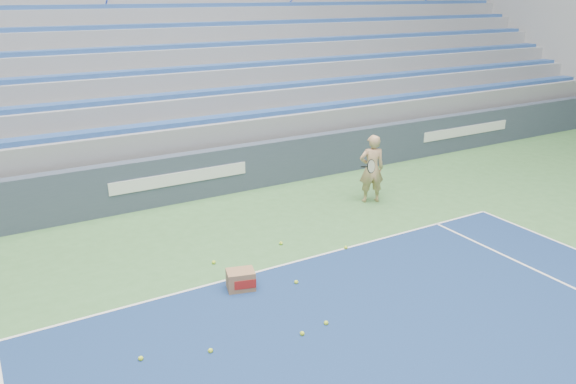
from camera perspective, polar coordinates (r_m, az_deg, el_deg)
name	(u,v)px	position (r m, az deg, el deg)	size (l,w,h in m)	color
sponsor_barrier	(179,178)	(12.96, -11.05, 1.39)	(30.00, 0.32, 1.10)	#364153
bleachers	(109,69)	(17.97, -17.76, 11.81)	(31.00, 9.15, 7.30)	gray
tennis_player	(372,169)	(12.76, 8.49, 2.36)	(0.94, 0.90, 1.57)	tan
ball_box	(241,280)	(9.17, -4.82, -8.91)	(0.51, 0.44, 0.33)	#906745
tennis_ball_0	(296,282)	(9.35, 0.84, -9.14)	(0.07, 0.07, 0.07)	#CAEC30
tennis_ball_1	(346,248)	(10.58, 5.90, -5.64)	(0.07, 0.07, 0.07)	#CAEC30
tennis_ball_2	(141,359)	(7.86, -14.73, -16.04)	(0.07, 0.07, 0.07)	#CAEC30
tennis_ball_3	(211,351)	(7.83, -7.88, -15.68)	(0.07, 0.07, 0.07)	#CAEC30
tennis_ball_4	(302,334)	(8.09, 1.45, -14.18)	(0.07, 0.07, 0.07)	#CAEC30
tennis_ball_5	(281,243)	(10.70, -0.72, -5.22)	(0.07, 0.07, 0.07)	#CAEC30
tennis_ball_6	(326,323)	(8.33, 3.89, -13.13)	(0.07, 0.07, 0.07)	#CAEC30
tennis_ball_7	(214,262)	(10.07, -7.56, -7.09)	(0.07, 0.07, 0.07)	#CAEC30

